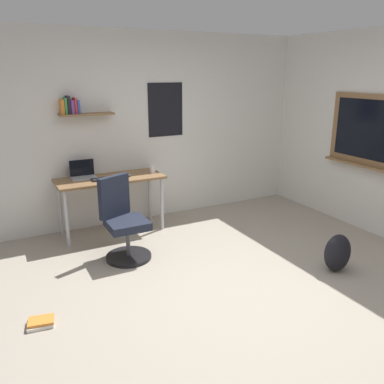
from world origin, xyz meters
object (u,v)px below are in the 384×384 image
desk (110,184)px  book_stack_on_floor (40,323)px  office_chair (123,224)px  backpack (337,253)px  keyboard (106,179)px  laptop (83,174)px  coffee_mug (153,169)px  computer_mouse (127,176)px

desk → book_stack_on_floor: bearing=-123.7°
office_chair → backpack: office_chair is taller
keyboard → backpack: 2.89m
laptop → desk: bearing=-24.0°
laptop → coffee_mug: (0.89, -0.16, -0.01)m
backpack → laptop: bearing=132.3°
coffee_mug → backpack: bearing=-60.6°
computer_mouse → backpack: size_ratio=0.25×
office_chair → keyboard: size_ratio=2.57×
coffee_mug → keyboard: bearing=-175.6°
backpack → book_stack_on_floor: (-2.98, 0.44, -0.18)m
desk → book_stack_on_floor: 2.20m
computer_mouse → book_stack_on_floor: computer_mouse is taller
keyboard → coffee_mug: bearing=4.4°
backpack → book_stack_on_floor: size_ratio=1.72×
laptop → computer_mouse: size_ratio=2.98×
desk → laptop: (-0.31, 0.14, 0.14)m
keyboard → office_chair: bearing=-92.9°
backpack → desk: bearing=129.6°
office_chair → book_stack_on_floor: size_ratio=3.93×
keyboard → coffee_mug: coffee_mug is taller
laptop → backpack: bearing=-47.7°
office_chair → coffee_mug: size_ratio=10.33×
desk → laptop: size_ratio=4.43×
keyboard → computer_mouse: size_ratio=3.56×
laptop → computer_mouse: 0.56m
desk → keyboard: (-0.07, -0.07, 0.10)m
coffee_mug → backpack: coffee_mug is taller
coffee_mug → book_stack_on_floor: 2.58m
laptop → book_stack_on_floor: size_ratio=1.28×
laptop → keyboard: (0.24, -0.21, -0.04)m
laptop → backpack: 3.21m
coffee_mug → book_stack_on_floor: size_ratio=0.38×
desk → office_chair: bearing=-97.4°
laptop → keyboard: size_ratio=0.84×
laptop → coffee_mug: laptop is taller
keyboard → book_stack_on_floor: size_ratio=1.53×
computer_mouse → book_stack_on_floor: bearing=-129.4°
keyboard → computer_mouse: computer_mouse is taller
computer_mouse → book_stack_on_floor: (-1.38, -1.68, -0.74)m
desk → office_chair: office_chair is taller
keyboard → coffee_mug: size_ratio=4.02×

